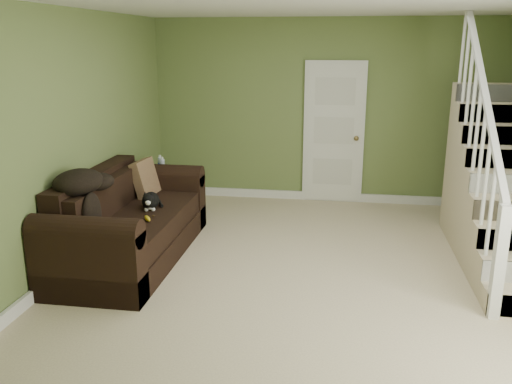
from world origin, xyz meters
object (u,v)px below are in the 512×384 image
(cat, at_px, (150,201))
(banana, at_px, (147,218))
(side_table, at_px, (159,194))
(sofa, at_px, (128,226))

(cat, bearing_deg, banana, -87.03)
(side_table, xyz_separation_m, cat, (0.35, -1.30, 0.30))
(sofa, height_order, side_table, sofa)
(side_table, distance_m, banana, 1.76)
(side_table, distance_m, cat, 1.38)
(sofa, distance_m, side_table, 1.47)
(banana, bearing_deg, cat, 72.81)
(sofa, height_order, cat, sofa)
(sofa, xyz_separation_m, side_table, (-0.15, 1.46, -0.06))
(banana, bearing_deg, sofa, 110.91)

